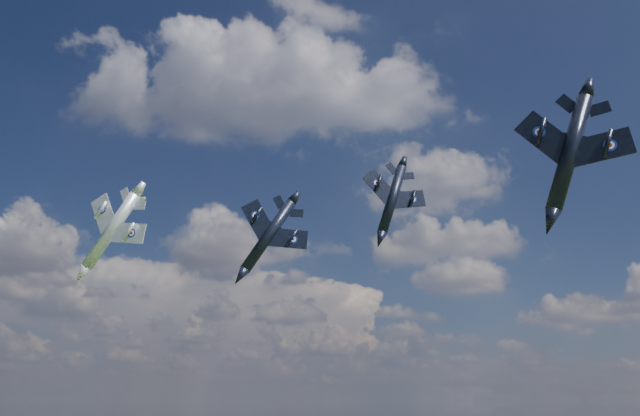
# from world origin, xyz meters

# --- Properties ---
(jet_lead_navy) EXTENTS (12.55, 16.57, 8.76)m
(jet_lead_navy) POSITION_xyz_m (-3.50, 19.28, 82.16)
(jet_lead_navy) COLOR black
(jet_right_navy) EXTENTS (16.48, 19.29, 7.29)m
(jet_right_navy) POSITION_xyz_m (29.22, -5.45, 83.51)
(jet_right_navy) COLOR black
(jet_high_navy) EXTENTS (15.68, 17.93, 6.37)m
(jet_high_navy) POSITION_xyz_m (13.77, 23.20, 88.34)
(jet_high_navy) COLOR black
(jet_left_silver) EXTENTS (15.32, 18.47, 9.37)m
(jet_left_silver) POSITION_xyz_m (-23.95, 15.22, 82.09)
(jet_left_silver) COLOR #A2A3AC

